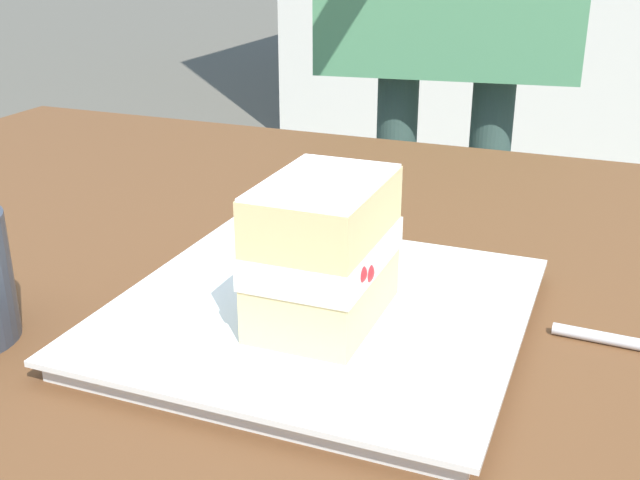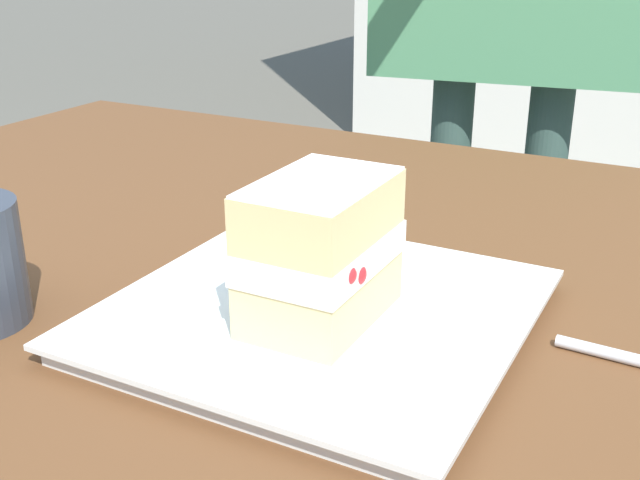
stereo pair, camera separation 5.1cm
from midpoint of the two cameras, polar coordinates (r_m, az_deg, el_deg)
name	(u,v)px [view 1 (the left image)]	position (r m, az deg, el deg)	size (l,w,h in m)	color
patio_table	(95,468)	(0.61, -18.47, -15.50)	(1.16, 1.03, 0.75)	brown
dessert_plate	(320,314)	(0.54, -2.75, -5.49)	(0.27, 0.27, 0.02)	white
cake_slice	(324,251)	(0.50, -2.67, -0.87)	(0.11, 0.07, 0.09)	#EAD18C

